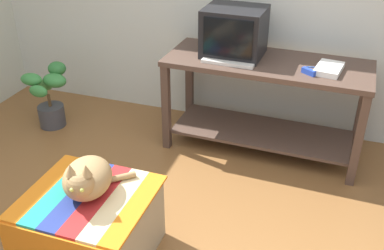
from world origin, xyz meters
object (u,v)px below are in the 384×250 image
desk (265,90)px  stapler (309,72)px  book (329,69)px  tv_monitor (235,32)px  cat (87,179)px  ottoman_with_blanket (92,226)px  potted_plant (49,96)px  keyboard (229,61)px

desk → stapler: 0.45m
desk → book: 0.53m
tv_monitor → cat: bearing=-103.8°
desk → ottoman_with_blanket: size_ratio=2.23×
stapler → ottoman_with_blanket: bearing=176.9°
cat → potted_plant: size_ratio=0.74×
book → potted_plant: size_ratio=0.46×
desk → ottoman_with_blanket: (-0.71, -1.53, -0.31)m
tv_monitor → stapler: tv_monitor is taller
desk → stapler: bearing=-24.9°
tv_monitor → stapler: bearing=-17.5°
keyboard → potted_plant: bearing=-174.3°
desk → potted_plant: bearing=-171.0°
desk → ottoman_with_blanket: desk is taller
book → ottoman_with_blanket: (-1.16, -1.47, -0.57)m
book → potted_plant: (-2.32, -0.19, -0.50)m
book → cat: size_ratio=0.61×
desk → cat: desk is taller
desk → cat: 1.66m
tv_monitor → ottoman_with_blanket: tv_monitor is taller
book → cat: bearing=-120.2°
ottoman_with_blanket → cat: (-0.00, 0.02, 0.33)m
desk → keyboard: (-0.27, -0.13, 0.26)m
ottoman_with_blanket → potted_plant: bearing=132.1°
tv_monitor → book: bearing=-6.7°
desk → tv_monitor: tv_monitor is taller
ottoman_with_blanket → stapler: stapler is taller
potted_plant → stapler: stapler is taller
cat → stapler: bearing=36.1°
ottoman_with_blanket → potted_plant: potted_plant is taller
desk → book: bearing=-5.8°
tv_monitor → cat: size_ratio=1.07×
ottoman_with_blanket → potted_plant: (-1.16, 1.28, 0.07)m
book → cat: (-1.16, -1.45, -0.24)m
ottoman_with_blanket → stapler: bearing=53.1°
desk → book: size_ratio=5.88×
cat → tv_monitor: bearing=58.1°
desk → tv_monitor: bearing=171.8°
cat → potted_plant: cat is taller
book → potted_plant: 2.38m
stapler → book: bearing=-18.3°
potted_plant → desk: bearing=7.5°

